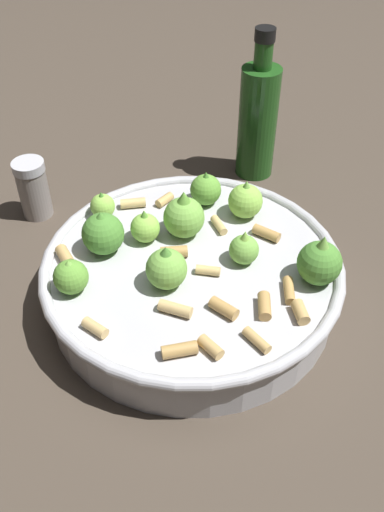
% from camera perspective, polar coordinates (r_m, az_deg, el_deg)
% --- Properties ---
extents(ground_plane, '(2.40, 2.40, 0.00)m').
position_cam_1_polar(ground_plane, '(0.62, -0.00, -4.25)').
color(ground_plane, '#42382D').
extents(cooking_pan, '(0.32, 0.32, 0.11)m').
position_cam_1_polar(cooking_pan, '(0.60, -0.03, -1.75)').
color(cooking_pan, '#B7B7BC').
rests_on(cooking_pan, ground).
extents(pepper_shaker, '(0.04, 0.04, 0.08)m').
position_cam_1_polar(pepper_shaker, '(0.74, -16.00, 6.68)').
color(pepper_shaker, gray).
rests_on(pepper_shaker, ground).
extents(olive_oil_bottle, '(0.05, 0.05, 0.21)m').
position_cam_1_polar(olive_oil_bottle, '(0.78, 6.78, 13.83)').
color(olive_oil_bottle, '#1E4C19').
rests_on(olive_oil_bottle, ground).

